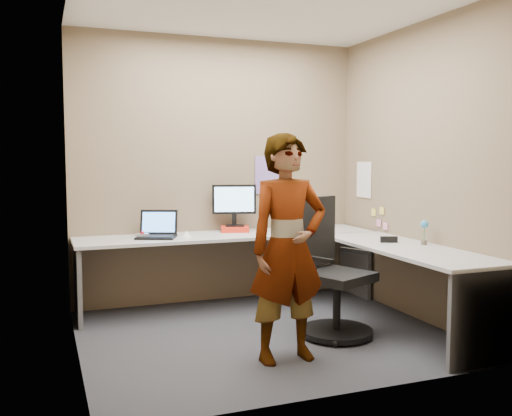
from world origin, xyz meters
name	(u,v)px	position (x,y,z in m)	size (l,w,h in m)	color
ground	(265,335)	(0.00, 0.00, 0.00)	(3.00, 3.00, 0.00)	#28292D
wall_back	(219,171)	(0.00, 1.30, 1.35)	(3.00, 3.00, 0.00)	#736047
wall_right	(417,172)	(1.50, 0.00, 1.35)	(2.70, 2.70, 0.00)	#736047
wall_left	(74,177)	(-1.50, 0.00, 1.35)	(2.70, 2.70, 0.00)	#736047
ceiling	(265,6)	(0.00, 0.00, 2.70)	(3.00, 3.00, 0.00)	white
desk	(293,255)	(0.44, 0.39, 0.59)	(2.98, 2.58, 0.73)	#A2A2A2
paper_ream	(235,229)	(0.12, 1.12, 0.76)	(0.28, 0.21, 0.06)	red
monitor	(234,202)	(0.11, 1.14, 1.04)	(0.44, 0.18, 0.42)	black
laptop	(157,231)	(-0.70, 0.99, 0.80)	(0.44, 0.41, 0.25)	black
trackball_mouse	(142,236)	(-0.85, 0.98, 0.76)	(0.12, 0.08, 0.07)	#B7B7BC
origami	(186,234)	(-0.44, 0.91, 0.76)	(0.10, 0.10, 0.06)	white
stapler	(389,239)	(1.17, -0.06, 0.76)	(0.15, 0.04, 0.06)	black
flower	(424,228)	(1.38, -0.28, 0.87)	(0.07, 0.07, 0.22)	brown
calendar_purple	(268,175)	(0.55, 1.29, 1.30)	(0.30, 0.01, 0.40)	#846BB7
calendar_white	(364,180)	(1.49, 0.90, 1.25)	(0.01, 0.28, 0.38)	white
sticky_note_a	(382,211)	(1.49, 0.55, 0.95)	(0.01, 0.07, 0.07)	#F2E059
sticky_note_b	(379,223)	(1.49, 0.60, 0.82)	(0.01, 0.07, 0.07)	pink
sticky_note_c	(385,226)	(1.49, 0.48, 0.80)	(0.01, 0.07, 0.07)	pink
sticky_note_d	(374,212)	(1.49, 0.70, 0.92)	(0.01, 0.07, 0.07)	#F2E059
office_chair	(330,280)	(0.52, -0.19, 0.46)	(0.66, 0.66, 1.13)	black
person	(288,248)	(-0.06, -0.61, 0.83)	(0.61, 0.40, 1.66)	#999399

